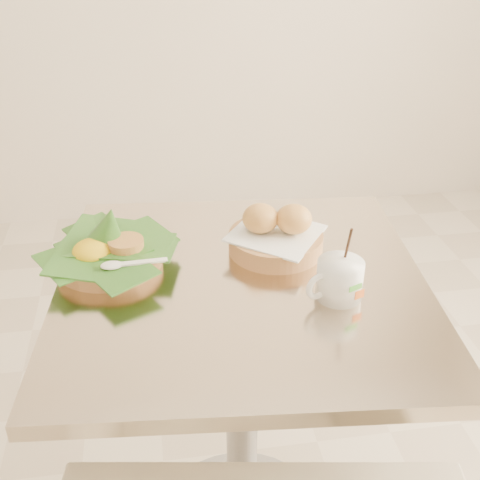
{
  "coord_description": "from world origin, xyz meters",
  "views": [
    {
      "loc": [
        0.03,
        -0.97,
        1.38
      ],
      "look_at": [
        0.19,
        0.01,
        0.82
      ],
      "focal_mm": 45.0,
      "sensor_mm": 36.0,
      "label": 1
    }
  ],
  "objects": [
    {
      "name": "bread_basket",
      "position": [
        0.27,
        0.08,
        0.79
      ],
      "size": [
        0.23,
        0.23,
        0.1
      ],
      "rotation": [
        0.0,
        0.0,
        0.16
      ],
      "color": "tan",
      "rests_on": "cafe_table"
    },
    {
      "name": "cafe_table",
      "position": [
        0.19,
        -0.02,
        0.53
      ],
      "size": [
        0.76,
        0.76,
        0.75
      ],
      "rotation": [
        0.0,
        0.0,
        -0.1
      ],
      "color": "gray",
      "rests_on": "floor"
    },
    {
      "name": "rice_basket",
      "position": [
        -0.07,
        0.08,
        0.79
      ],
      "size": [
        0.26,
        0.26,
        0.13
      ],
      "rotation": [
        0.0,
        0.0,
        0.36
      ],
      "color": "tan",
      "rests_on": "cafe_table"
    },
    {
      "name": "coffee_mug",
      "position": [
        0.35,
        -0.1,
        0.79
      ],
      "size": [
        0.11,
        0.09,
        0.15
      ],
      "rotation": [
        0.0,
        0.0,
        0.38
      ],
      "color": "white",
      "rests_on": "cafe_table"
    }
  ]
}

